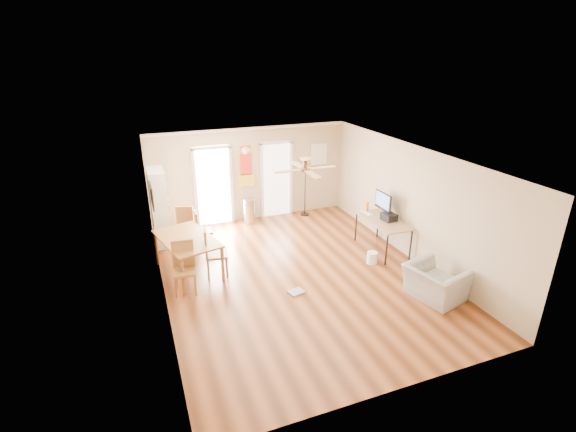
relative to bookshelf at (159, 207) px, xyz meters
name	(u,v)px	position (x,y,z in m)	size (l,w,h in m)	color
floor	(298,275)	(2.54, -2.71, -0.95)	(7.00, 7.00, 0.00)	brown
ceiling	(299,157)	(2.54, -2.71, 1.65)	(5.50, 7.00, 0.00)	silver
wall_back	(251,174)	(2.54, 0.79, 0.35)	(5.50, 0.04, 2.60)	beige
wall_front	(400,315)	(2.54, -6.21, 0.35)	(5.50, 0.04, 2.60)	beige
wall_left	(159,240)	(-0.21, -2.71, 0.35)	(0.04, 7.00, 2.60)	beige
wall_right	(411,203)	(5.29, -2.71, 0.35)	(0.04, 7.00, 2.60)	beige
crown_molding	(299,159)	(2.54, -2.71, 1.61)	(5.50, 7.00, 0.08)	white
kitchen_doorway	(214,187)	(1.49, 0.77, 0.10)	(0.90, 0.10, 2.10)	white
bathroom_doorway	(276,180)	(3.29, 0.77, 0.10)	(0.80, 0.10, 2.10)	white
wall_decal	(246,166)	(2.42, 0.77, 0.60)	(0.46, 0.03, 1.10)	red
ac_grille	(319,154)	(4.59, 0.76, 0.75)	(0.50, 0.04, 0.60)	white
framed_poster	(152,196)	(-0.18, -1.31, 0.75)	(0.04, 0.66, 0.48)	black
ceiling_fan	(305,169)	(2.54, -3.01, 1.48)	(1.24, 1.24, 0.20)	#593819
bookshelf	(159,207)	(0.00, 0.00, 0.00)	(0.38, 0.85, 1.90)	silver
dining_table	(188,255)	(0.39, -1.73, -0.54)	(0.98, 1.64, 0.82)	olive
dining_chair_right_a	(204,229)	(0.94, -0.58, -0.49)	(0.38, 0.38, 0.93)	#925A2F
dining_chair_right_b	(216,252)	(0.94, -2.06, -0.40)	(0.45, 0.45, 1.10)	#A96736
dining_chair_near	(184,269)	(0.21, -2.51, -0.43)	(0.43, 0.43, 1.04)	#A07033
dining_chair_far	(187,223)	(0.60, -0.14, -0.45)	(0.41, 0.41, 1.00)	#935A2F
trash_can	(249,211)	(2.38, 0.48, -0.60)	(0.33, 0.33, 0.71)	#A9A8AB
torchiere_lamp	(305,187)	(4.05, 0.46, -0.10)	(0.32, 0.32, 1.70)	black
computer_desk	(382,235)	(4.88, -2.30, -0.56)	(0.72, 1.44, 0.77)	#A18257
imac	(383,204)	(5.01, -2.02, 0.12)	(0.09, 0.63, 0.58)	black
keyboard	(366,213)	(4.74, -1.76, -0.17)	(0.12, 0.37, 0.01)	white
printer	(389,217)	(4.99, -2.34, -0.09)	(0.28, 0.33, 0.17)	black
orange_bottle	(367,206)	(4.84, -1.61, -0.06)	(0.08, 0.08, 0.23)	orange
wastebasket_a	(372,258)	(4.32, -2.80, -0.81)	(0.23, 0.23, 0.27)	white
floor_cloth	(296,292)	(2.24, -3.35, -0.93)	(0.30, 0.23, 0.04)	gray
armchair	(435,283)	(4.69, -4.45, -0.62)	(1.02, 0.89, 0.66)	#999994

